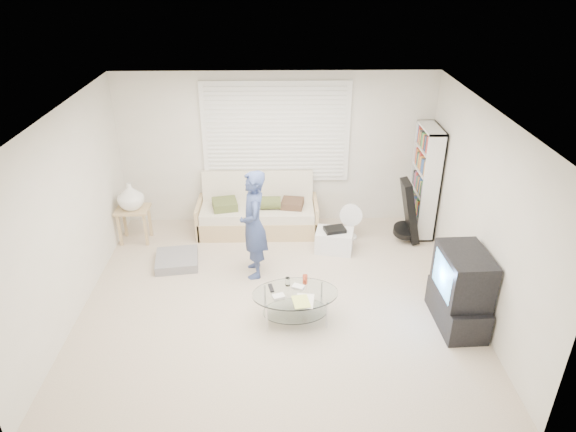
{
  "coord_description": "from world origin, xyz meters",
  "views": [
    {
      "loc": [
        0.03,
        -5.53,
        4.1
      ],
      "look_at": [
        0.15,
        0.3,
        1.06
      ],
      "focal_mm": 32.0,
      "sensor_mm": 36.0,
      "label": 1
    }
  ],
  "objects_px": {
    "coffee_table": "(295,298)",
    "bookshelf": "(425,181)",
    "futon_sofa": "(258,213)",
    "tv_unit": "(460,290)"
  },
  "relations": [
    {
      "from": "futon_sofa",
      "to": "tv_unit",
      "type": "height_order",
      "value": "tv_unit"
    },
    {
      "from": "futon_sofa",
      "to": "bookshelf",
      "type": "xyz_separation_m",
      "value": [
        2.63,
        -0.08,
        0.57
      ]
    },
    {
      "from": "futon_sofa",
      "to": "tv_unit",
      "type": "distance_m",
      "value": 3.48
    },
    {
      "from": "bookshelf",
      "to": "tv_unit",
      "type": "relative_size",
      "value": 1.77
    },
    {
      "from": "bookshelf",
      "to": "coffee_table",
      "type": "height_order",
      "value": "bookshelf"
    },
    {
      "from": "bookshelf",
      "to": "tv_unit",
      "type": "xyz_separation_m",
      "value": [
        -0.13,
        -2.33,
        -0.4
      ]
    },
    {
      "from": "coffee_table",
      "to": "bookshelf",
      "type": "bearing_deg",
      "value": 46.66
    },
    {
      "from": "bookshelf",
      "to": "futon_sofa",
      "type": "bearing_deg",
      "value": 178.28
    },
    {
      "from": "futon_sofa",
      "to": "tv_unit",
      "type": "bearing_deg",
      "value": -43.93
    },
    {
      "from": "futon_sofa",
      "to": "coffee_table",
      "type": "bearing_deg",
      "value": -77.08
    }
  ]
}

